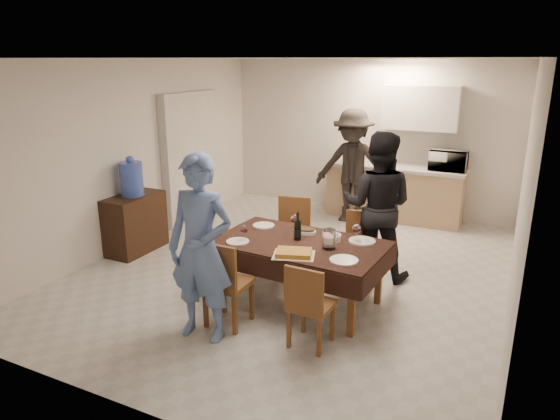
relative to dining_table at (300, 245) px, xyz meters
The scene contains 33 objects.
floor 1.12m from the dining_table, 116.70° to the left, with size 5.00×6.00×0.02m, color #B9B9B4.
ceiling 2.12m from the dining_table, 116.70° to the left, with size 5.00×6.00×0.02m, color white.
wall_back 3.87m from the dining_table, 96.04° to the left, with size 5.00×0.02×2.60m, color silver.
wall_front 2.32m from the dining_table, 100.36° to the right, with size 5.00×0.02×2.60m, color silver.
wall_left 3.07m from the dining_table, 164.59° to the left, with size 0.02×6.00×2.60m, color silver.
wall_right 2.33m from the dining_table, 20.87° to the left, with size 0.02×6.00×2.60m, color silver.
stub_partition 3.48m from the dining_table, 144.68° to the left, with size 0.15×1.40×2.10m, color beige.
kitchen_base_cabinet 3.49m from the dining_table, 86.75° to the left, with size 2.20×0.60×0.86m, color tan.
kitchen_worktop 3.49m from the dining_table, 86.75° to the left, with size 2.24×0.64×0.05m, color #B4B5B0.
upper_cabinet 3.84m from the dining_table, 82.17° to the left, with size 1.20×0.34×0.70m, color silver.
dining_table is the anchor object (origin of this frame).
chair_near_left 0.96m from the dining_table, 118.26° to the right, with size 0.42×0.42×0.50m.
chair_near_right 0.96m from the dining_table, 61.51° to the right, with size 0.40×0.40×0.45m.
chair_far_left 0.81m from the dining_table, 124.18° to the left, with size 0.49×0.50×0.50m.
chair_far_right 0.82m from the dining_table, 56.05° to the left, with size 0.46×0.47×0.46m.
console 2.73m from the dining_table, behind, with size 0.43×0.87×0.80m, color black.
water_jug 2.74m from the dining_table, behind, with size 0.31×0.31×0.46m, color #4364D5.
wine_bottle 0.20m from the dining_table, 135.00° to the left, with size 0.08×0.08×0.31m, color black, non-canonical shape.
water_pitcher 0.38m from the dining_table, ahead, with size 0.14×0.14×0.21m, color white.
savoury_tart 0.40m from the dining_table, 75.26° to the right, with size 0.41×0.31×0.05m, color gold.
salad_bowl 0.36m from the dining_table, 30.96° to the left, with size 0.19×0.19×0.08m, color white.
mushroom_dish 0.29m from the dining_table, 100.12° to the left, with size 0.22×0.22×0.04m, color white.
wine_glass_a 0.62m from the dining_table, 155.56° to the right, with size 0.09×0.09×0.19m, color white, non-canonical shape.
wine_glass_b 0.62m from the dining_table, 24.44° to the left, with size 0.09×0.09×0.21m, color white, non-canonical shape.
wine_glass_c 0.38m from the dining_table, 123.69° to the left, with size 0.09×0.09×0.20m, color white, non-canonical shape.
plate_near_left 0.67m from the dining_table, 153.43° to the right, with size 0.25×0.25×0.01m, color white.
plate_near_right 0.67m from the dining_table, 26.57° to the right, with size 0.28×0.28×0.02m, color white.
plate_far_left 0.67m from the dining_table, 153.43° to the left, with size 0.26×0.26×0.01m, color white.
plate_far_right 0.67m from the dining_table, 26.57° to the left, with size 0.29×0.29×0.02m, color white.
microwave 3.65m from the dining_table, 73.69° to the left, with size 0.56×0.38×0.31m, color silver.
person_near 1.21m from the dining_table, 117.65° to the right, with size 0.66×0.43×1.80m, color #5B7BB6.
person_far 1.21m from the dining_table, 62.35° to the left, with size 0.88×0.68×1.80m, color black.
person_kitchen 3.07m from the dining_table, 97.74° to the left, with size 1.19×0.69×1.85m, color black.
Camera 1 is at (2.41, -5.43, 2.59)m, focal length 32.00 mm.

